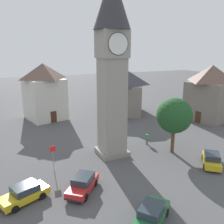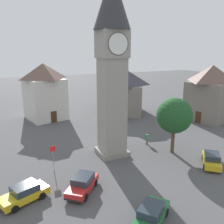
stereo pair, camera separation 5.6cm
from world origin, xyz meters
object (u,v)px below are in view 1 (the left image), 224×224
building_shop_left (125,91)px  road_sign (53,154)px  tree (174,116)px  car_silver_kerb (212,159)px  car_blue_kerb (24,194)px  car_white_side (83,184)px  building_corner_back (210,92)px  clock_tower (112,52)px  building_terrace_right (44,91)px  pedestrian (147,137)px  car_red_corner (152,214)px

building_shop_left → road_sign: (-18.51, -18.37, -2.68)m
tree → car_silver_kerb: bearing=-71.0°
car_blue_kerb → car_silver_kerb: 19.83m
car_white_side → road_sign: road_sign is taller
car_white_side → tree: tree is taller
tree → road_sign: (-14.66, 1.59, -2.95)m
car_blue_kerb → building_shop_left: bearing=46.2°
car_blue_kerb → car_white_side: (5.02, -0.62, 0.00)m
building_shop_left → building_corner_back: (12.04, -10.60, 0.57)m
clock_tower → building_corner_back: size_ratio=2.10×
car_silver_kerb → clock_tower: bearing=139.3°
car_blue_kerb → building_terrace_right: (6.36, 25.65, 4.52)m
building_corner_back → car_blue_kerb: bearing=-160.1°
pedestrian → building_corner_back: size_ratio=0.17×
car_silver_kerb → car_white_side: bearing=175.1°
car_white_side → road_sign: 5.50m
building_terrace_right → car_white_side: bearing=-92.9°
clock_tower → building_corner_back: clock_tower is taller
pedestrian → building_shop_left: 17.48m
car_blue_kerb → pedestrian: size_ratio=2.64×
pedestrian → car_red_corner: bearing=-121.7°
car_silver_kerb → pedestrian: size_ratio=2.49×
tree → building_shop_left: bearing=79.1°
building_shop_left → building_corner_back: 16.05m
clock_tower → road_sign: clock_tower is taller
tree → building_shop_left: (3.85, 19.95, -0.27)m
building_shop_left → tree: bearing=-100.9°
car_blue_kerb → building_corner_back: building_corner_back is taller
car_red_corner → building_terrace_right: building_terrace_right is taller
clock_tower → car_blue_kerb: (-10.93, -5.71, -11.63)m
building_shop_left → car_silver_kerb: bearing=-95.1°
building_terrace_right → car_silver_kerb: bearing=-64.1°
car_red_corner → tree: size_ratio=0.61×
building_terrace_right → road_sign: bearing=-97.9°
car_white_side → car_red_corner: bearing=-61.5°
road_sign → pedestrian: bearing=9.0°
car_blue_kerb → building_terrace_right: size_ratio=0.43×
tree → road_sign: tree is taller
car_white_side → tree: 14.15m
clock_tower → car_silver_kerb: (8.82, -7.59, -11.63)m
building_corner_back → road_sign: (-30.55, -7.77, -3.25)m
clock_tower → building_shop_left: size_ratio=1.98×
building_terrace_right → building_corner_back: building_terrace_right is taller
road_sign → building_terrace_right: bearing=82.1°
car_silver_kerb → car_white_side: 14.78m
pedestrian → building_terrace_right: 22.07m
car_blue_kerb → pedestrian: 17.92m
car_blue_kerb → building_terrace_right: building_terrace_right is taller
pedestrian → car_silver_kerb: bearing=-70.0°
building_terrace_right → building_corner_back: bearing=-25.8°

